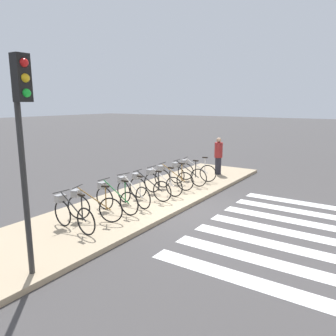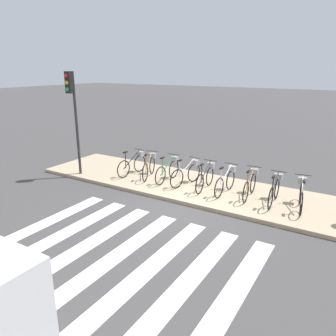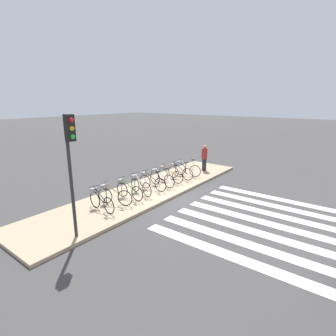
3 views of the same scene
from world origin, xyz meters
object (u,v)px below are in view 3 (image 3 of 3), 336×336
at_px(parked_bicycle_2, 128,189).
at_px(parked_bicycle_8, 186,168).
at_px(parked_bicycle_3, 140,185).
at_px(traffic_light, 70,152).
at_px(parked_bicycle_4, 151,181).
at_px(parked_bicycle_7, 179,171).
at_px(pedestrian, 204,157).
at_px(parked_bicycle_0, 100,200).
at_px(parked_bicycle_5, 160,177).
at_px(parked_bicycle_1, 113,194).
at_px(parked_bicycle_6, 169,174).

bearing_deg(parked_bicycle_2, parked_bicycle_8, -0.64).
bearing_deg(parked_bicycle_3, traffic_light, -163.70).
xyz_separation_m(parked_bicycle_3, parked_bicycle_4, (0.73, -0.05, 0.00)).
xyz_separation_m(parked_bicycle_7, traffic_light, (-7.09, -1.10, 2.28)).
relative_size(parked_bicycle_2, parked_bicycle_4, 1.00).
bearing_deg(parked_bicycle_3, parked_bicycle_4, -3.63).
bearing_deg(pedestrian, parked_bicycle_3, 176.56).
relative_size(parked_bicycle_0, parked_bicycle_5, 1.00).
height_order(parked_bicycle_0, parked_bicycle_8, same).
xyz_separation_m(parked_bicycle_7, parked_bicycle_8, (0.75, 0.03, 0.00)).
height_order(parked_bicycle_4, parked_bicycle_5, same).
xyz_separation_m(parked_bicycle_2, traffic_light, (-3.33, -1.18, 2.28)).
height_order(parked_bicycle_2, pedestrian, pedestrian).
bearing_deg(parked_bicycle_0, parked_bicycle_4, 0.27).
bearing_deg(parked_bicycle_8, parked_bicycle_7, -177.73).
distance_m(parked_bicycle_2, pedestrian, 6.14).
height_order(parked_bicycle_3, pedestrian, pedestrian).
distance_m(parked_bicycle_7, parked_bicycle_8, 0.75).
bearing_deg(parked_bicycle_5, parked_bicycle_0, -179.88).
distance_m(parked_bicycle_0, parked_bicycle_8, 6.06).
bearing_deg(parked_bicycle_3, parked_bicycle_1, 179.91).
bearing_deg(parked_bicycle_3, parked_bicycle_6, 0.69).
bearing_deg(parked_bicycle_1, parked_bicycle_3, -0.09).
bearing_deg(parked_bicycle_3, parked_bicycle_2, -179.34).
height_order(parked_bicycle_5, traffic_light, traffic_light).
relative_size(parked_bicycle_2, parked_bicycle_7, 1.00).
bearing_deg(pedestrian, parked_bicycle_8, 170.67).
distance_m(parked_bicycle_5, parked_bicycle_7, 1.56).
relative_size(parked_bicycle_0, parked_bicycle_8, 1.01).
bearing_deg(parked_bicycle_1, parked_bicycle_6, 0.36).
bearing_deg(parked_bicycle_5, parked_bicycle_6, 5.86).
distance_m(parked_bicycle_3, parked_bicycle_7, 3.01).
height_order(parked_bicycle_0, parked_bicycle_3, same).
relative_size(parked_bicycle_0, parked_bicycle_3, 1.02).
bearing_deg(parked_bicycle_0, parked_bicycle_5, 0.12).
height_order(parked_bicycle_3, traffic_light, traffic_light).
xyz_separation_m(parked_bicycle_0, traffic_light, (-1.78, -1.13, 2.28)).
xyz_separation_m(parked_bicycle_6, parked_bicycle_7, (0.78, -0.12, 0.00)).
distance_m(parked_bicycle_2, parked_bicycle_7, 3.77).
xyz_separation_m(parked_bicycle_4, traffic_light, (-4.81, -1.15, 2.28)).
bearing_deg(parked_bicycle_8, parked_bicycle_3, 179.10).
relative_size(parked_bicycle_8, traffic_light, 0.41).
xyz_separation_m(parked_bicycle_8, pedestrian, (1.61, -0.26, 0.39)).
bearing_deg(parked_bicycle_6, pedestrian, -6.37).
relative_size(parked_bicycle_1, parked_bicycle_7, 0.96).
height_order(parked_bicycle_4, traffic_light, traffic_light).
bearing_deg(parked_bicycle_8, pedestrian, -9.33).
relative_size(parked_bicycle_4, parked_bicycle_8, 1.01).
bearing_deg(traffic_light, parked_bicycle_1, 25.72).
height_order(parked_bicycle_1, parked_bicycle_6, same).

